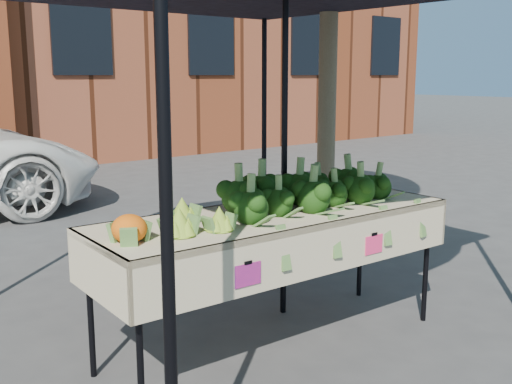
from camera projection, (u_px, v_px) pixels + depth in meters
name	position (u px, v px, depth m)	size (l,w,h in m)	color
ground	(277.00, 348.00, 3.95)	(90.00, 90.00, 0.00)	#363639
table	(276.00, 280.00, 3.91)	(2.43, 0.91, 0.90)	beige
canopy	(239.00, 132.00, 4.14)	(3.16, 3.16, 2.74)	black
broccoli_heap	(305.00, 186.00, 3.99)	(1.38, 0.58, 0.27)	black
romanesco_cluster	(188.00, 212.00, 3.38)	(0.44, 0.48, 0.21)	#ABC03B
cauliflower_pair	(129.00, 225.00, 3.12)	(0.21, 0.21, 0.18)	orange
street_tree	(329.00, 2.00, 5.35)	(2.42, 2.42, 4.76)	#1E4C14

